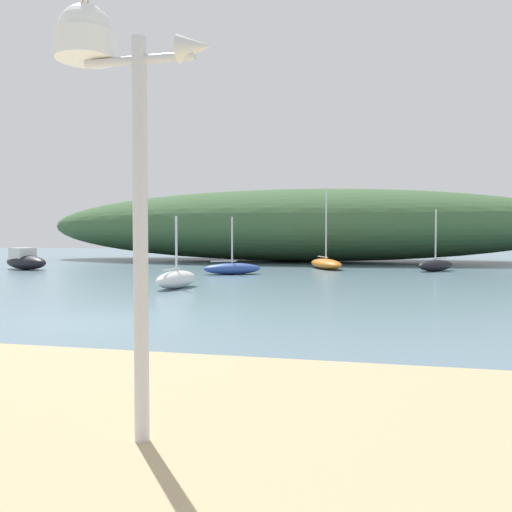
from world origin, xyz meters
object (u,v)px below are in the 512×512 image
at_px(motorboat_by_sandbar, 25,261).
at_px(sailboat_far_left, 232,268).
at_px(sailboat_far_right, 176,279).
at_px(sailboat_outer_mooring, 326,263).
at_px(sailboat_west_reach, 435,265).
at_px(mast_structure, 105,85).

xyz_separation_m(motorboat_by_sandbar, sailboat_far_left, (11.99, -1.02, -0.19)).
distance_m(motorboat_by_sandbar, sailboat_far_left, 12.03).
bearing_deg(sailboat_far_right, sailboat_outer_mooring, 72.35).
bearing_deg(sailboat_far_left, sailboat_far_right, -90.30).
relative_size(sailboat_far_right, sailboat_far_left, 0.87).
distance_m(sailboat_far_right, sailboat_west_reach, 15.07).
bearing_deg(sailboat_outer_mooring, sailboat_west_reach, -7.51).
distance_m(sailboat_far_right, motorboat_by_sandbar, 14.38).
bearing_deg(sailboat_outer_mooring, mast_structure, -87.81).
bearing_deg(sailboat_west_reach, mast_structure, -100.52).
xyz_separation_m(mast_structure, motorboat_by_sandbar, (-16.87, 21.87, -2.59)).
height_order(mast_structure, sailboat_west_reach, mast_structure).
bearing_deg(sailboat_far_right, sailboat_west_reach, 50.19).
bearing_deg(sailboat_west_reach, sailboat_outer_mooring, 172.49).
xyz_separation_m(mast_structure, sailboat_west_reach, (4.72, 25.44, -2.74)).
xyz_separation_m(sailboat_west_reach, motorboat_by_sandbar, (-21.60, -3.57, 0.16)).
bearing_deg(mast_structure, motorboat_by_sandbar, 127.66).
xyz_separation_m(sailboat_west_reach, sailboat_outer_mooring, (-5.72, 0.75, -0.02)).
bearing_deg(sailboat_far_right, motorboat_by_sandbar, 146.18).
distance_m(motorboat_by_sandbar, sailboat_outer_mooring, 16.45).
relative_size(sailboat_west_reach, sailboat_far_left, 1.10).
height_order(sailboat_west_reach, motorboat_by_sandbar, sailboat_west_reach).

